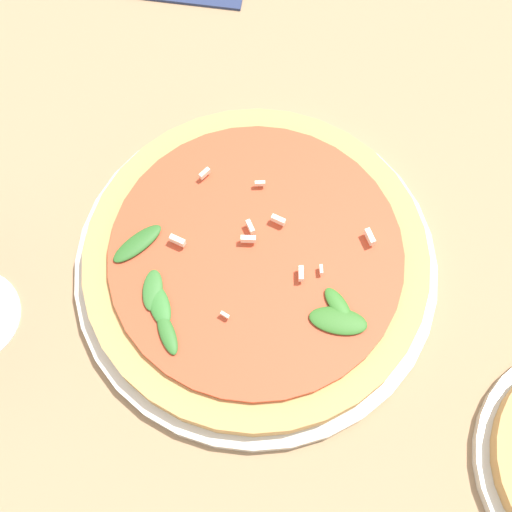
{
  "coord_description": "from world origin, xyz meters",
  "views": [
    {
      "loc": [
        -0.07,
        -0.21,
        0.57
      ],
      "look_at": [
        -0.03,
        0.01,
        0.03
      ],
      "focal_mm": 50.0,
      "sensor_mm": 36.0,
      "label": 1
    }
  ],
  "objects": [
    {
      "name": "ground_plane",
      "position": [
        0.0,
        0.0,
        0.0
      ],
      "size": [
        6.0,
        6.0,
        0.0
      ],
      "primitive_type": "plane",
      "color": "#9E7A56"
    },
    {
      "name": "pizza_arugula_main",
      "position": [
        -0.03,
        0.01,
        0.02
      ],
      "size": [
        0.3,
        0.3,
        0.05
      ],
      "color": "silver",
      "rests_on": "ground_plane"
    }
  ]
}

